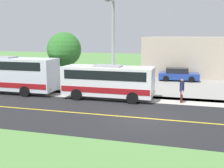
# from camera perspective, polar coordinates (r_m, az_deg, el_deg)

# --- Properties ---
(ground_plane) EXTENTS (120.00, 120.00, 0.00)m
(ground_plane) POSITION_cam_1_polar(r_m,az_deg,el_deg) (16.98, 6.30, -7.14)
(ground_plane) COLOR #548442
(road_surface) EXTENTS (8.00, 100.00, 0.01)m
(road_surface) POSITION_cam_1_polar(r_m,az_deg,el_deg) (16.98, 6.30, -7.12)
(road_surface) COLOR black
(road_surface) RESTS_ON ground
(sidewalk) EXTENTS (2.40, 100.00, 0.01)m
(sidewalk) POSITION_cam_1_polar(r_m,az_deg,el_deg) (21.95, 8.50, -3.19)
(sidewalk) COLOR #B2ADA3
(sidewalk) RESTS_ON ground
(parking_lot_surface) EXTENTS (14.00, 36.00, 0.01)m
(parking_lot_surface) POSITION_cam_1_polar(r_m,az_deg,el_deg) (28.86, 16.21, -0.28)
(parking_lot_surface) COLOR gray
(parking_lot_surface) RESTS_ON ground
(road_centre_line) EXTENTS (0.16, 100.00, 0.00)m
(road_centre_line) POSITION_cam_1_polar(r_m,az_deg,el_deg) (16.97, 6.30, -7.11)
(road_centre_line) COLOR gold
(road_centre_line) RESTS_ON ground
(shuttle_bus_front) EXTENTS (2.62, 7.33, 2.72)m
(shuttle_bus_front) POSITION_cam_1_polar(r_m,az_deg,el_deg) (21.66, -0.84, 0.78)
(shuttle_bus_front) COLOR white
(shuttle_bus_front) RESTS_ON ground
(pedestrian_with_bags) EXTENTS (0.72, 0.34, 1.82)m
(pedestrian_with_bags) POSITION_cam_1_polar(r_m,az_deg,el_deg) (21.14, 14.47, -1.19)
(pedestrian_with_bags) COLOR #4C1919
(pedestrian_with_bags) RESTS_ON ground
(street_light_pole) EXTENTS (1.97, 0.24, 7.82)m
(street_light_pole) POSITION_cam_1_polar(r_m,az_deg,el_deg) (21.68, 0.14, 8.27)
(street_light_pole) COLOR #9E9EA3
(street_light_pole) RESTS_ON ground
(parked_car_near) EXTENTS (2.18, 4.48, 1.45)m
(parked_car_near) POSITION_cam_1_polar(r_m,az_deg,el_deg) (31.46, 13.74, 1.93)
(parked_car_near) COLOR navy
(parked_car_near) RESTS_ON ground
(tree_curbside) EXTENTS (3.20, 3.20, 5.35)m
(tree_curbside) POSITION_cam_1_polar(r_m,az_deg,el_deg) (25.97, -10.01, 7.13)
(tree_curbside) COLOR #4C3826
(tree_curbside) RESTS_ON ground
(commercial_building) EXTENTS (10.00, 17.21, 4.85)m
(commercial_building) POSITION_cam_1_polar(r_m,az_deg,el_deg) (37.65, 20.52, 5.55)
(commercial_building) COLOR #B7A893
(commercial_building) RESTS_ON ground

